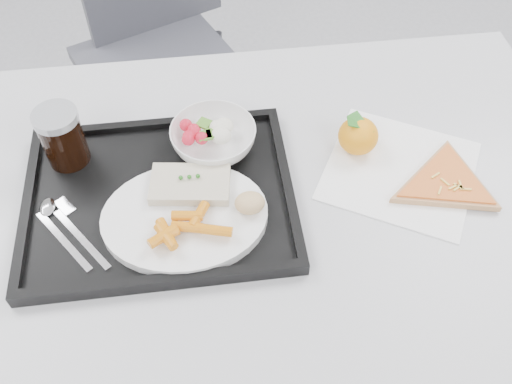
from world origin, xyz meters
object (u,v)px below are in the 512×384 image
(tray, at_px, (160,198))
(pizza_slice, at_px, (446,183))
(cola_glass, at_px, (62,136))
(table, at_px, (257,221))
(dinner_plate, at_px, (185,217))
(salad_bowl, at_px, (213,138))
(chair, at_px, (157,27))
(tangerine, at_px, (358,136))

(tray, height_order, pizza_slice, tray)
(cola_glass, bearing_deg, table, -20.51)
(dinner_plate, distance_m, salad_bowl, 0.17)
(chair, bearing_deg, table, -77.25)
(pizza_slice, bearing_deg, salad_bowl, 161.73)
(dinner_plate, xyz_separation_m, cola_glass, (-0.20, 0.16, 0.05))
(table, height_order, chair, chair)
(chair, bearing_deg, dinner_plate, -85.86)
(table, height_order, dinner_plate, dinner_plate)
(salad_bowl, relative_size, tangerine, 1.98)
(pizza_slice, bearing_deg, table, 177.27)
(salad_bowl, bearing_deg, tray, -135.47)
(salad_bowl, relative_size, cola_glass, 1.41)
(chair, bearing_deg, tray, -88.49)
(chair, height_order, tray, chair)
(chair, height_order, pizza_slice, chair)
(chair, xyz_separation_m, tangerine, (0.38, -0.73, 0.25))
(cola_glass, bearing_deg, chair, 79.11)
(pizza_slice, bearing_deg, dinner_plate, -176.62)
(tray, xyz_separation_m, salad_bowl, (0.10, 0.10, 0.03))
(chair, relative_size, tangerine, 12.13)
(cola_glass, bearing_deg, tray, -34.06)
(chair, height_order, tangerine, chair)
(dinner_plate, relative_size, pizza_slice, 1.02)
(salad_bowl, distance_m, pizza_slice, 0.41)
(tray, bearing_deg, chair, 91.51)
(table, height_order, tray, tray)
(pizza_slice, bearing_deg, cola_glass, 168.20)
(table, relative_size, dinner_plate, 4.44)
(chair, relative_size, pizza_slice, 3.51)
(salad_bowl, distance_m, cola_glass, 0.26)
(tangerine, xyz_separation_m, pizza_slice, (0.13, -0.11, -0.02))
(chair, relative_size, tray, 2.07)
(dinner_plate, relative_size, tangerine, 3.52)
(chair, xyz_separation_m, cola_glass, (-0.13, -0.70, 0.28))
(dinner_plate, distance_m, tangerine, 0.34)
(cola_glass, bearing_deg, salad_bowl, -1.37)
(tangerine, relative_size, pizza_slice, 0.29)
(tray, relative_size, cola_glass, 4.17)
(pizza_slice, bearing_deg, tangerine, 141.46)
(chair, bearing_deg, tangerine, -62.45)
(dinner_plate, bearing_deg, tangerine, 22.64)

